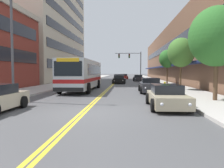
# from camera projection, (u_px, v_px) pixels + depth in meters

# --- Properties ---
(ground_plane) EXTENTS (240.00, 240.00, 0.00)m
(ground_plane) POSITION_uv_depth(u_px,v_px,m) (117.00, 80.00, 47.48)
(ground_plane) COLOR #4C4C4F
(sidewalk_left) EXTENTS (4.00, 106.00, 0.15)m
(sidewalk_left) POSITION_uv_depth(u_px,v_px,m) (83.00, 80.00, 47.98)
(sidewalk_left) COLOR #B2ADA5
(sidewalk_left) RESTS_ON ground_plane
(sidewalk_right) EXTENTS (4.00, 106.00, 0.15)m
(sidewalk_right) POSITION_uv_depth(u_px,v_px,m) (152.00, 80.00, 46.96)
(sidewalk_right) COLOR #B2ADA5
(sidewalk_right) RESTS_ON ground_plane
(centre_line) EXTENTS (0.34, 106.00, 0.01)m
(centre_line) POSITION_uv_depth(u_px,v_px,m) (117.00, 80.00, 47.48)
(centre_line) COLOR yellow
(centre_line) RESTS_ON ground_plane
(office_tower_left) EXTENTS (12.08, 29.53, 28.67)m
(office_tower_left) POSITION_uv_depth(u_px,v_px,m) (42.00, 12.00, 45.60)
(office_tower_left) COLOR beige
(office_tower_left) RESTS_ON ground_plane
(storefront_row_right) EXTENTS (9.10, 68.00, 10.62)m
(storefront_row_right) POSITION_uv_depth(u_px,v_px,m) (182.00, 56.00, 46.23)
(storefront_row_right) COLOR brown
(storefront_row_right) RESTS_ON ground_plane
(city_bus) EXTENTS (2.87, 11.23, 3.07)m
(city_bus) POSITION_uv_depth(u_px,v_px,m) (83.00, 74.00, 22.93)
(city_bus) COLOR silver
(city_bus) RESTS_ON ground_plane
(car_navy_parked_left_mid) EXTENTS (2.14, 4.76, 1.34)m
(car_navy_parked_left_mid) POSITION_uv_depth(u_px,v_px,m) (92.00, 78.00, 40.88)
(car_navy_parked_left_mid) COLOR #19234C
(car_navy_parked_left_mid) RESTS_ON ground_plane
(car_silver_parked_left_far) EXTENTS (2.06, 4.37, 1.29)m
(car_silver_parked_left_far) POSITION_uv_depth(u_px,v_px,m) (86.00, 80.00, 34.30)
(car_silver_parked_left_far) COLOR #B7B7BC
(car_silver_parked_left_far) RESTS_ON ground_plane
(car_beige_parked_right_foreground) EXTENTS (2.02, 4.50, 1.27)m
(car_beige_parked_right_foreground) POSITION_uv_depth(u_px,v_px,m) (167.00, 97.00, 11.92)
(car_beige_parked_right_foreground) COLOR #BCAD89
(car_beige_parked_right_foreground) RESTS_ON ground_plane
(car_charcoal_parked_right_mid) EXTENTS (2.08, 4.76, 1.28)m
(car_charcoal_parked_right_mid) POSITION_uv_depth(u_px,v_px,m) (138.00, 78.00, 44.74)
(car_charcoal_parked_right_mid) COLOR #232328
(car_charcoal_parked_right_mid) RESTS_ON ground_plane
(car_dark_grey_parked_right_far) EXTENTS (2.06, 4.68, 1.37)m
(car_dark_grey_parked_right_far) POSITION_uv_depth(u_px,v_px,m) (150.00, 86.00, 20.47)
(car_dark_grey_parked_right_far) COLOR #38383D
(car_dark_grey_parked_right_far) RESTS_ON ground_plane
(car_red_moving_lead) EXTENTS (2.06, 4.57, 1.29)m
(car_red_moving_lead) POSITION_uv_depth(u_px,v_px,m) (124.00, 77.00, 56.83)
(car_red_moving_lead) COLOR maroon
(car_red_moving_lead) RESTS_ON ground_plane
(car_white_moving_second) EXTENTS (2.12, 4.29, 1.43)m
(car_white_moving_second) POSITION_uv_depth(u_px,v_px,m) (119.00, 78.00, 42.11)
(car_white_moving_second) COLOR white
(car_white_moving_second) RESTS_ON ground_plane
(car_black_moving_third) EXTENTS (2.12, 4.43, 1.36)m
(car_black_moving_third) POSITION_uv_depth(u_px,v_px,m) (119.00, 80.00, 35.98)
(car_black_moving_third) COLOR black
(car_black_moving_third) RESTS_ON ground_plane
(traffic_signal_mast) EXTENTS (5.82, 0.38, 6.37)m
(traffic_signal_mast) POSITION_uv_depth(u_px,v_px,m) (132.00, 60.00, 48.89)
(traffic_signal_mast) COLOR #47474C
(traffic_signal_mast) RESTS_ON ground_plane
(street_lamp_left_near) EXTENTS (1.78, 0.28, 8.78)m
(street_lamp_left_near) POSITION_uv_depth(u_px,v_px,m) (15.00, 23.00, 13.97)
(street_lamp_left_near) COLOR #47474C
(street_lamp_left_near) RESTS_ON ground_plane
(street_tree_right_near) EXTENTS (3.44, 3.44, 5.92)m
(street_tree_right_near) POSITION_uv_depth(u_px,v_px,m) (217.00, 37.00, 13.71)
(street_tree_right_near) COLOR brown
(street_tree_right_near) RESTS_ON sidewalk_right
(street_tree_right_mid) EXTENTS (2.68, 2.68, 5.20)m
(street_tree_right_mid) POSITION_uv_depth(u_px,v_px,m) (181.00, 53.00, 21.97)
(street_tree_right_mid) COLOR brown
(street_tree_right_mid) RESTS_ON sidewalk_right
(street_tree_right_far) EXTENTS (2.51, 2.51, 5.14)m
(street_tree_right_far) POSITION_uv_depth(u_px,v_px,m) (167.00, 59.00, 33.35)
(street_tree_right_far) COLOR brown
(street_tree_right_far) RESTS_ON sidewalk_right
(fire_hydrant) EXTENTS (0.32, 0.24, 0.80)m
(fire_hydrant) POSITION_uv_depth(u_px,v_px,m) (165.00, 86.00, 22.14)
(fire_hydrant) COLOR yellow
(fire_hydrant) RESTS_ON sidewalk_right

